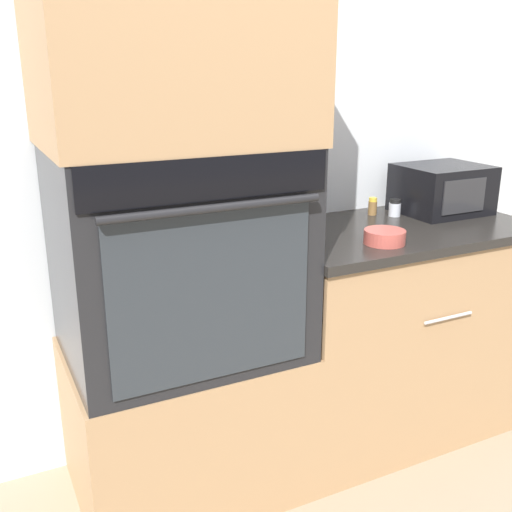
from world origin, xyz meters
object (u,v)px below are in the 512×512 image
object	(u,v)px
condiment_jar_near	(395,208)
wall_oven	(179,252)
condiment_jar_mid	(373,206)
microwave	(442,189)
knife_block	(286,200)
bowl	(385,237)

from	to	relation	value
condiment_jar_near	wall_oven	bearing A→B (deg)	-172.33
condiment_jar_near	condiment_jar_mid	bearing A→B (deg)	138.98
microwave	condiment_jar_mid	bearing A→B (deg)	162.02
microwave	condiment_jar_near	xyz separation A→B (m)	(-0.22, 0.03, -0.07)
wall_oven	knife_block	bearing A→B (deg)	20.75
wall_oven	condiment_jar_mid	xyz separation A→B (m)	(0.93, 0.19, 0.02)
bowl	condiment_jar_mid	world-z (taller)	condiment_jar_mid
wall_oven	bowl	bearing A→B (deg)	-13.76
bowl	wall_oven	bearing A→B (deg)	166.24
wall_oven	microwave	xyz separation A→B (m)	(1.22, 0.10, 0.09)
condiment_jar_near	condiment_jar_mid	world-z (taller)	condiment_jar_mid
wall_oven	condiment_jar_mid	size ratio (longest dim) A/B	10.33
condiment_jar_mid	knife_block	bearing A→B (deg)	-179.64
wall_oven	microwave	distance (m)	1.22
knife_block	bowl	size ratio (longest dim) A/B	1.70
microwave	condiment_jar_mid	world-z (taller)	microwave
knife_block	bowl	xyz separation A→B (m)	(0.20, -0.37, -0.08)
condiment_jar_near	condiment_jar_mid	distance (m)	0.09
bowl	condiment_jar_near	size ratio (longest dim) A/B	2.06
wall_oven	knife_block	size ratio (longest dim) A/B	3.04
microwave	knife_block	xyz separation A→B (m)	(-0.71, 0.09, 0.00)
wall_oven	condiment_jar_near	size ratio (longest dim) A/B	10.65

